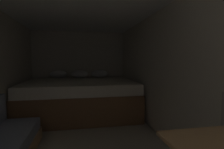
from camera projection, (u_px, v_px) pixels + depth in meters
The scene contains 4 objects.
ground_plane at pixel (82, 147), 2.47m from camera, with size 7.18×7.18×0.00m, color #B2A893.
wall_back at pixel (79, 68), 4.95m from camera, with size 2.58×0.05×2.00m, color beige.
wall_right at pixel (168, 74), 2.63m from camera, with size 0.05×5.18×2.00m, color beige.
bed at pixel (80, 97), 4.03m from camera, with size 2.36×1.86×0.95m.
Camera 1 is at (-0.04, -0.30, 1.20)m, focal length 28.52 mm.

